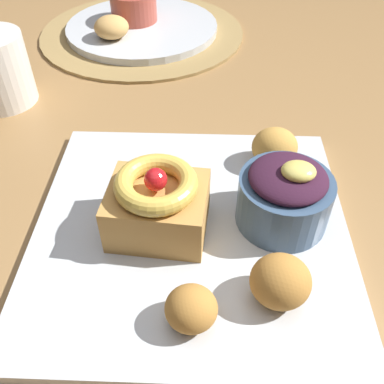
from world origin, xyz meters
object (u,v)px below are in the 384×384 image
berry_ramekin (285,196)px  back_pastry (111,27)px  front_plate (191,231)px  back_ramekin (133,3)px  fritter_middle (275,147)px  cake_slice (158,204)px  back_plate (142,27)px  fritter_back (191,309)px  fritter_front (280,281)px

berry_ramekin → back_pastry: (-0.23, 0.40, -0.01)m
front_plate → back_ramekin: 0.50m
fritter_middle → back_ramekin: size_ratio=0.63×
fritter_middle → back_pastry: fritter_middle is taller
cake_slice → back_plate: 0.48m
berry_ramekin → back_ramekin: (-0.21, 0.47, 0.00)m
back_ramekin → fritter_back: bearing=-78.2°
fritter_middle → berry_ramekin: bearing=-90.4°
fritter_middle → back_ramekin: back_ramekin is taller
cake_slice → back_plate: bearing=98.8°
berry_ramekin → back_plate: 0.50m
back_plate → back_pastry: back_pastry is taller
fritter_back → fritter_front: bearing=19.3°
berry_ramekin → fritter_back: size_ratio=2.12×
cake_slice → back_plate: cake_slice is taller
back_plate → fritter_back: bearing=-79.3°
back_pastry → back_ramekin: bearing=69.4°
fritter_middle → fritter_back: bearing=-112.7°
front_plate → berry_ramekin: size_ratio=3.43×
fritter_middle → back_ramekin: 0.44m
cake_slice → fritter_middle: cake_slice is taller
front_plate → fritter_middle: size_ratio=6.02×
berry_ramekin → fritter_front: size_ratio=1.77×
back_ramekin → back_pastry: back_ramekin is taller
fritter_front → back_pastry: (-0.22, 0.49, 0.00)m
berry_ramekin → back_plate: berry_ramekin is taller
berry_ramekin → back_plate: bearing=113.0°
fritter_middle → back_pastry: size_ratio=0.90×
back_ramekin → back_pastry: 0.08m
back_pastry → cake_slice: bearing=-74.5°
berry_ramekin → fritter_front: (-0.01, -0.09, -0.01)m
cake_slice → back_pastry: (-0.12, 0.41, -0.01)m
back_ramekin → back_pastry: (-0.03, -0.07, -0.01)m
front_plate → back_ramekin: bearing=103.8°
fritter_middle → back_ramekin: (-0.21, 0.38, 0.01)m
back_ramekin → back_pastry: size_ratio=1.42×
berry_ramekin → back_ramekin: same height
cake_slice → fritter_front: (0.11, -0.07, -0.01)m
cake_slice → berry_ramekin: size_ratio=1.09×
front_plate → back_plate: size_ratio=1.16×
front_plate → cake_slice: bearing=-175.0°
fritter_middle → back_pastry: 0.39m
berry_ramekin → fritter_front: berry_ramekin is taller
back_ramekin → back_pastry: bearing=-110.6°
fritter_middle → back_pastry: bearing=127.2°
fritter_front → fritter_middle: size_ratio=0.99×
back_plate → back_ramekin: bearing=130.4°
front_plate → fritter_middle: bearing=48.8°
front_plate → fritter_front: size_ratio=6.07×
cake_slice → fritter_middle: 0.16m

